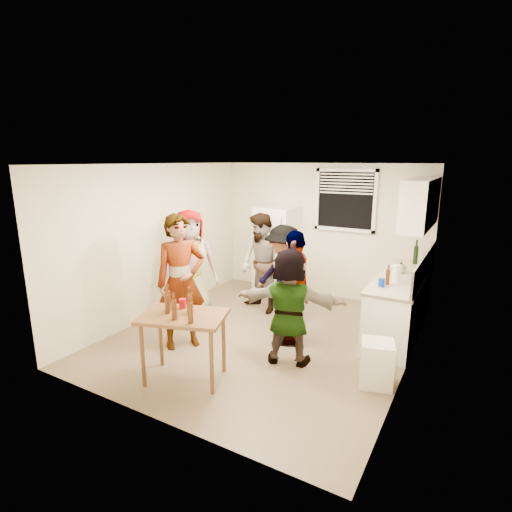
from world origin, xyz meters
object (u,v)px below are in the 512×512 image
Objects in this scene: wine_bottle at (415,264)px; red_cup at (183,308)px; beer_bottle_counter at (387,285)px; guest_back_right at (283,325)px; refrigerator at (277,251)px; guest_back_left at (261,310)px; blue_cup at (381,287)px; beer_bottle_table at (168,311)px; serving_table at (186,378)px; trash_bin at (377,365)px; guest_black at (294,341)px; guest_orange at (288,361)px; guest_stripe at (184,345)px; kettle at (400,273)px; guest_grey at (193,318)px.

red_cup is at bearing -123.18° from wine_bottle.
guest_back_right is at bearing -178.07° from beer_bottle_counter.
refrigerator is 1.32m from guest_back_left.
blue_cup is 2.80m from beer_bottle_table.
wine_bottle is 0.31× the size of serving_table.
beer_bottle_table is at bearing -123.08° from wine_bottle.
refrigerator is 3.19× the size of trash_bin.
guest_black is 1.07× the size of guest_orange.
guest_back_right is (-1.54, -0.05, -0.90)m from beer_bottle_counter.
guest_back_right is (0.91, 1.33, 0.00)m from guest_stripe.
kettle is at bearing 85.80° from beer_bottle_counter.
guest_back_right is 0.98× the size of guest_black.
red_cup reaches higher than guest_black.
trash_bin reaches higher than guest_orange.
beer_bottle_counter is 1.54m from guest_black.
guest_back_left is at bearing 148.79° from trash_bin.
guest_black is 0.60m from guest_orange.
guest_back_right reaches higher than guest_grey.
red_cup is (-1.99, -1.90, -0.08)m from beer_bottle_counter.
guest_orange is (0.89, 0.99, 0.00)m from serving_table.
wine_bottle is at bearing 82.42° from blue_cup.
beer_bottle_table is at bearing -120.85° from red_cup.
kettle is 3.37m from guest_stripe.
beer_bottle_counter reaches higher than guest_stripe.
guest_back_left is 1.83m from guest_orange.
red_cup is at bearing -63.91° from guest_back_left.
beer_bottle_counter is (-0.15, -1.38, 0.00)m from wine_bottle.
guest_stripe is at bearing 118.71° from beer_bottle_table.
kettle is 0.23× the size of serving_table.
guest_back_right is (0.60, -0.37, 0.00)m from guest_back_left.
guest_stripe is (-0.10, -2.69, -0.85)m from refrigerator.
guest_orange is (-1.12, -0.01, -0.25)m from trash_bin.
red_cup is at bearing 23.65° from guest_orange.
refrigerator is 2.69m from beer_bottle_counter.
beer_bottle_table reaches higher than trash_bin.
refrigerator is 2.50m from wine_bottle.
guest_black is at bearing -87.66° from guest_orange.
guest_grey is 1.19m from guest_back_left.
beer_bottle_table is at bearing -136.58° from blue_cup.
trash_bin is at bearing -81.65° from beer_bottle_counter.
serving_table is 0.57× the size of guest_back_left.
beer_bottle_table reaches higher than guest_back_left.
beer_bottle_table is 0.16× the size of guest_orange.
kettle is 3.37m from guest_grey.
wine_bottle reaches higher than guest_back_left.
blue_cup is 2.63m from red_cup.
guest_black is (0.40, -0.46, 0.00)m from guest_back_right.
guest_back_left is (0.31, 1.71, 0.00)m from guest_stripe.
wine_bottle is 1.42× the size of beer_bottle_counter.
wine_bottle is 2.84m from guest_orange.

